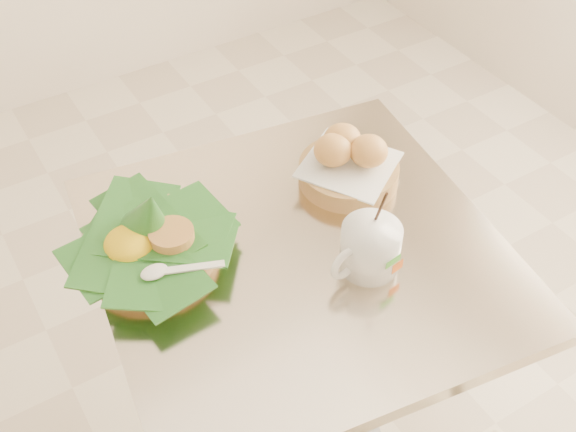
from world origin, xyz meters
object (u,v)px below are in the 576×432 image
rice_basket (149,239)px  coffee_mug (369,247)px  cafe_table (298,325)px  bread_basket (348,163)px

rice_basket → coffee_mug: 0.38m
cafe_table → coffee_mug: (0.08, -0.10, 0.27)m
bread_basket → coffee_mug: coffee_mug is taller
rice_basket → bread_basket: rice_basket is taller
bread_basket → coffee_mug: (-0.10, -0.21, 0.01)m
cafe_table → bread_basket: size_ratio=3.46×
rice_basket → bread_basket: 0.41m
rice_basket → coffee_mug: bearing=-35.6°
cafe_table → bread_basket: bearing=31.9°
cafe_table → rice_basket: 0.37m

